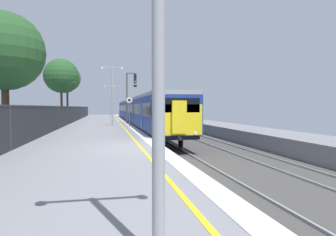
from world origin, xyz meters
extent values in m
cube|color=gray|center=(-2.50, 0.00, -0.50)|extent=(6.40, 110.00, 1.00)
cube|color=silver|center=(0.40, 0.00, 0.01)|extent=(0.60, 110.00, 0.01)
cube|color=yellow|center=(-0.35, 0.00, 0.01)|extent=(0.12, 110.00, 0.01)
cube|color=#423F3D|center=(6.20, 0.00, -1.10)|extent=(11.00, 110.00, 0.20)
cube|color=gray|center=(1.38, 0.00, -0.96)|extent=(0.07, 110.00, 0.08)
cube|color=gray|center=(2.82, 0.00, -0.96)|extent=(0.07, 110.00, 0.08)
cube|color=gray|center=(5.38, 0.00, -0.96)|extent=(0.07, 110.00, 0.08)
cube|color=gray|center=(6.82, 0.00, -0.96)|extent=(0.07, 110.00, 0.08)
cube|color=navy|center=(2.10, 13.50, 1.27)|extent=(2.80, 20.82, 2.30)
cube|color=black|center=(2.10, 13.50, -0.01)|extent=(2.64, 20.22, 0.25)
cube|color=#93999E|center=(2.10, 13.50, 2.54)|extent=(2.68, 20.82, 0.24)
cube|color=black|center=(0.69, 13.50, 1.57)|extent=(0.02, 19.22, 0.84)
cube|color=#1D3A98|center=(0.69, 8.30, 1.17)|extent=(0.03, 1.10, 1.90)
cube|color=#1D3A98|center=(0.69, 18.70, 1.17)|extent=(0.03, 1.10, 1.90)
cylinder|color=black|center=(1.32, 5.69, -0.50)|extent=(0.12, 0.84, 0.84)
cylinder|color=black|center=(2.88, 5.69, -0.50)|extent=(0.12, 0.84, 0.84)
cylinder|color=black|center=(1.32, 21.31, -0.50)|extent=(0.12, 0.84, 0.84)
cylinder|color=black|center=(2.88, 21.31, -0.50)|extent=(0.12, 0.84, 0.84)
cube|color=navy|center=(2.10, 34.92, 1.27)|extent=(2.80, 20.82, 2.30)
cube|color=black|center=(2.10, 34.92, -0.01)|extent=(2.64, 20.22, 0.25)
cube|color=#93999E|center=(2.10, 34.92, 2.54)|extent=(2.68, 20.82, 0.24)
cube|color=black|center=(0.69, 34.92, 1.57)|extent=(0.02, 19.22, 0.84)
cube|color=#1D3A98|center=(0.69, 29.71, 1.17)|extent=(0.03, 1.10, 1.90)
cube|color=#1D3A98|center=(0.69, 40.12, 1.17)|extent=(0.03, 1.10, 1.90)
cylinder|color=black|center=(1.32, 27.11, -0.50)|extent=(0.12, 0.84, 0.84)
cylinder|color=black|center=(2.88, 27.11, -0.50)|extent=(0.12, 0.84, 0.84)
cylinder|color=black|center=(1.32, 42.73, -0.50)|extent=(0.12, 0.84, 0.84)
cylinder|color=black|center=(2.88, 42.73, -0.50)|extent=(0.12, 0.84, 0.84)
cube|color=yellow|center=(2.10, 3.13, 1.02)|extent=(2.70, 0.10, 1.70)
cube|color=black|center=(2.10, 3.12, 1.82)|extent=(2.40, 0.08, 0.80)
cube|color=yellow|center=(2.10, 2.99, 1.17)|extent=(0.80, 0.24, 1.80)
cylinder|color=white|center=(1.15, 3.07, 0.27)|extent=(0.18, 0.06, 0.18)
cylinder|color=white|center=(3.05, 3.07, 0.27)|extent=(0.18, 0.06, 0.18)
cylinder|color=black|center=(2.10, 2.84, 0.02)|extent=(0.20, 0.35, 0.20)
cube|color=black|center=(2.10, 34.92, 2.79)|extent=(0.60, 0.90, 0.20)
cylinder|color=#47474C|center=(0.35, 18.30, 2.62)|extent=(0.18, 0.18, 5.23)
cube|color=#47474C|center=(0.80, 18.30, 5.23)|extent=(0.90, 0.12, 0.12)
cube|color=black|center=(1.20, 18.30, 4.68)|extent=(0.28, 0.20, 1.00)
cylinder|color=black|center=(1.20, 18.18, 5.00)|extent=(0.16, 0.04, 0.16)
cylinder|color=black|center=(1.20, 18.18, 4.68)|extent=(0.16, 0.04, 0.16)
cylinder|color=#19D83F|center=(1.20, 18.18, 4.36)|extent=(0.16, 0.04, 0.16)
cube|color=black|center=(1.20, 18.30, 3.93)|extent=(0.32, 0.16, 0.24)
cylinder|color=#59595B|center=(0.25, 13.82, 1.14)|extent=(0.08, 0.08, 2.29)
cylinder|color=black|center=(0.25, 13.81, 2.34)|extent=(0.59, 0.02, 0.59)
cylinder|color=silver|center=(0.25, 13.80, 2.34)|extent=(0.56, 0.02, 0.56)
cube|color=black|center=(0.25, 13.79, 2.34)|extent=(0.24, 0.01, 0.18)
cylinder|color=#93999E|center=(-1.22, -9.35, 2.68)|extent=(0.14, 0.14, 5.36)
cylinder|color=#93999E|center=(-1.22, 15.14, 2.74)|extent=(0.14, 0.14, 5.48)
cube|color=#93999E|center=(-0.77, 15.14, 5.38)|extent=(0.90, 0.08, 0.08)
cylinder|color=silver|center=(-0.32, 15.14, 5.30)|extent=(0.20, 0.20, 0.18)
cube|color=#93999E|center=(-1.67, 15.14, 5.38)|extent=(0.90, 0.08, 0.08)
cylinder|color=silver|center=(-2.12, 15.14, 5.30)|extent=(0.20, 0.20, 0.18)
cylinder|color=#93999E|center=(-1.22, 39.62, 2.77)|extent=(0.14, 0.14, 5.54)
cube|color=#93999E|center=(-0.77, 39.62, 5.44)|extent=(0.90, 0.08, 0.08)
cylinder|color=silver|center=(-0.32, 39.62, 5.36)|extent=(0.20, 0.20, 0.18)
cube|color=#93999E|center=(-1.67, 39.62, 5.44)|extent=(0.90, 0.08, 0.08)
cylinder|color=silver|center=(-2.12, 39.62, 5.36)|extent=(0.20, 0.20, 0.18)
cube|color=#282B2D|center=(-5.45, 0.00, 0.89)|extent=(0.03, 99.00, 1.77)
cube|color=#38383D|center=(-5.45, 0.00, 1.77)|extent=(0.06, 99.00, 0.06)
cylinder|color=#38383D|center=(-5.45, 0.00, 0.89)|extent=(0.07, 0.07, 1.77)
cylinder|color=#38383D|center=(-5.45, 11.69, 0.89)|extent=(0.07, 0.07, 1.77)
cylinder|color=#38383D|center=(-5.45, 23.38, 0.89)|extent=(0.07, 0.07, 1.77)
cylinder|color=#38383D|center=(-5.45, 35.06, 0.89)|extent=(0.07, 0.07, 1.77)
cylinder|color=#38383D|center=(-5.45, 46.75, 0.89)|extent=(0.07, 0.07, 1.77)
cylinder|color=#473323|center=(-7.85, 30.46, 2.37)|extent=(0.31, 0.31, 4.75)
sphere|color=#234C23|center=(-7.85, 30.46, 6.04)|extent=(4.72, 4.72, 4.72)
sphere|color=#234C23|center=(-7.37, 30.34, 5.45)|extent=(3.56, 3.56, 3.56)
cylinder|color=#473323|center=(-7.98, 37.86, 2.63)|extent=(0.32, 0.32, 5.26)
sphere|color=#285628|center=(-7.98, 37.86, 6.44)|extent=(4.30, 4.30, 4.30)
sphere|color=#285628|center=(-8.36, 38.34, 5.90)|extent=(3.29, 3.29, 3.29)
cylinder|color=#473323|center=(-7.03, 4.64, 1.77)|extent=(0.39, 0.39, 3.54)
sphere|color=#234C23|center=(-7.03, 4.64, 4.68)|extent=(4.14, 4.14, 4.14)
sphere|color=#234C23|center=(-6.96, 4.74, 4.16)|extent=(2.67, 2.67, 2.67)
camera|label=1|loc=(-1.77, -12.42, 1.71)|focal=31.32mm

